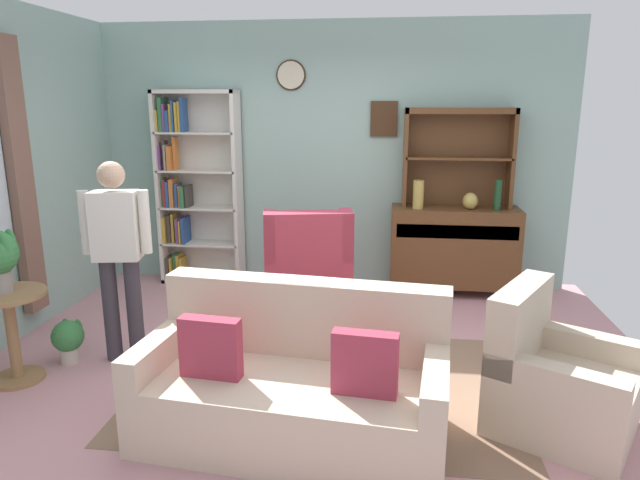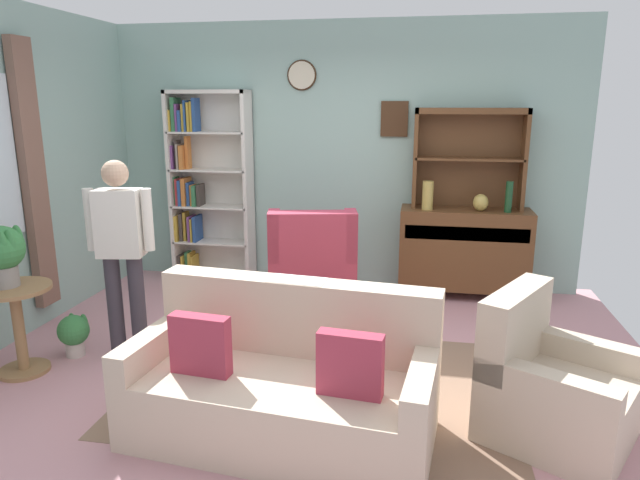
{
  "view_description": "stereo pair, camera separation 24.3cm",
  "coord_description": "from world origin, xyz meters",
  "px_view_note": "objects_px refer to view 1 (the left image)",
  "views": [
    {
      "loc": [
        0.61,
        -3.96,
        1.99
      ],
      "look_at": [
        0.1,
        0.2,
        0.95
      ],
      "focal_mm": 31.67,
      "sensor_mm": 36.0,
      "label": 1
    },
    {
      "loc": [
        0.85,
        -3.92,
        1.99
      ],
      "look_at": [
        0.1,
        0.2,
        0.95
      ],
      "focal_mm": 31.67,
      "sensor_mm": 36.0,
      "label": 2
    }
  ],
  "objects_px": {
    "vase_round": "(470,201)",
    "armchair_floral": "(556,385)",
    "bottle_wine": "(498,195)",
    "coffee_table": "(302,330)",
    "couch_floral": "(294,387)",
    "person_reading": "(117,248)",
    "vase_tall": "(418,194)",
    "potted_plant_small": "(68,338)",
    "sideboard": "(454,246)",
    "bookshelf": "(192,188)",
    "wingback_chair": "(307,278)",
    "plant_stand": "(11,327)",
    "book_stack": "(283,319)",
    "sideboard_hutch": "(458,144)"
  },
  "relations": [
    {
      "from": "vase_tall",
      "to": "plant_stand",
      "type": "distance_m",
      "value": 3.78
    },
    {
      "from": "armchair_floral",
      "to": "plant_stand",
      "type": "height_order",
      "value": "armchair_floral"
    },
    {
      "from": "bookshelf",
      "to": "sideboard",
      "type": "relative_size",
      "value": 1.62
    },
    {
      "from": "plant_stand",
      "to": "coffee_table",
      "type": "distance_m",
      "value": 2.08
    },
    {
      "from": "vase_round",
      "to": "potted_plant_small",
      "type": "height_order",
      "value": "vase_round"
    },
    {
      "from": "vase_tall",
      "to": "bottle_wine",
      "type": "bearing_deg",
      "value": -0.66
    },
    {
      "from": "couch_floral",
      "to": "plant_stand",
      "type": "height_order",
      "value": "couch_floral"
    },
    {
      "from": "sideboard_hutch",
      "to": "couch_floral",
      "type": "xyz_separation_m",
      "value": [
        -1.22,
        -2.89,
        -1.25
      ]
    },
    {
      "from": "sideboard",
      "to": "book_stack",
      "type": "bearing_deg",
      "value": -124.77
    },
    {
      "from": "couch_floral",
      "to": "bottle_wine",
      "type": "bearing_deg",
      "value": 59.09
    },
    {
      "from": "vase_round",
      "to": "book_stack",
      "type": "relative_size",
      "value": 1.01
    },
    {
      "from": "vase_tall",
      "to": "coffee_table",
      "type": "xyz_separation_m",
      "value": [
        -0.91,
        -1.93,
        -0.71
      ]
    },
    {
      "from": "bottle_wine",
      "to": "book_stack",
      "type": "distance_m",
      "value": 2.74
    },
    {
      "from": "wingback_chair",
      "to": "person_reading",
      "type": "xyz_separation_m",
      "value": [
        -1.3,
        -1.05,
        0.52
      ]
    },
    {
      "from": "sideboard",
      "to": "armchair_floral",
      "type": "relative_size",
      "value": 1.24
    },
    {
      "from": "couch_floral",
      "to": "person_reading",
      "type": "relative_size",
      "value": 1.21
    },
    {
      "from": "plant_stand",
      "to": "armchair_floral",
      "type": "bearing_deg",
      "value": -2.48
    },
    {
      "from": "armchair_floral",
      "to": "wingback_chair",
      "type": "height_order",
      "value": "wingback_chair"
    },
    {
      "from": "sideboard",
      "to": "wingback_chair",
      "type": "distance_m",
      "value": 1.67
    },
    {
      "from": "armchair_floral",
      "to": "sideboard",
      "type": "bearing_deg",
      "value": 98.36
    },
    {
      "from": "sideboard_hutch",
      "to": "couch_floral",
      "type": "distance_m",
      "value": 3.38
    },
    {
      "from": "bottle_wine",
      "to": "sideboard",
      "type": "bearing_deg",
      "value": 167.11
    },
    {
      "from": "bottle_wine",
      "to": "couch_floral",
      "type": "bearing_deg",
      "value": -120.91
    },
    {
      "from": "potted_plant_small",
      "to": "book_stack",
      "type": "height_order",
      "value": "book_stack"
    },
    {
      "from": "vase_round",
      "to": "plant_stand",
      "type": "xyz_separation_m",
      "value": [
        -3.47,
        -2.29,
        -0.59
      ]
    },
    {
      "from": "armchair_floral",
      "to": "potted_plant_small",
      "type": "height_order",
      "value": "armchair_floral"
    },
    {
      "from": "couch_floral",
      "to": "armchair_floral",
      "type": "relative_size",
      "value": 1.79
    },
    {
      "from": "vase_round",
      "to": "armchair_floral",
      "type": "bearing_deg",
      "value": -84.42
    },
    {
      "from": "vase_round",
      "to": "coffee_table",
      "type": "relative_size",
      "value": 0.21
    },
    {
      "from": "bookshelf",
      "to": "wingback_chair",
      "type": "bearing_deg",
      "value": -34.12
    },
    {
      "from": "sideboard_hutch",
      "to": "bookshelf",
      "type": "bearing_deg",
      "value": -179.49
    },
    {
      "from": "vase_round",
      "to": "sideboard_hutch",
      "type": "bearing_deg",
      "value": 126.48
    },
    {
      "from": "wingback_chair",
      "to": "potted_plant_small",
      "type": "distance_m",
      "value": 2.07
    },
    {
      "from": "person_reading",
      "to": "vase_round",
      "type": "bearing_deg",
      "value": 33.08
    },
    {
      "from": "armchair_floral",
      "to": "person_reading",
      "type": "bearing_deg",
      "value": 169.1
    },
    {
      "from": "vase_round",
      "to": "book_stack",
      "type": "distance_m",
      "value": 2.58
    },
    {
      "from": "potted_plant_small",
      "to": "book_stack",
      "type": "relative_size",
      "value": 2.0
    },
    {
      "from": "wingback_chair",
      "to": "coffee_table",
      "type": "distance_m",
      "value": 1.15
    },
    {
      "from": "sideboard",
      "to": "plant_stand",
      "type": "distance_m",
      "value": 4.09
    },
    {
      "from": "couch_floral",
      "to": "book_stack",
      "type": "xyz_separation_m",
      "value": [
        -0.2,
        0.73,
        0.14
      ]
    },
    {
      "from": "potted_plant_small",
      "to": "person_reading",
      "type": "distance_m",
      "value": 0.83
    },
    {
      "from": "vase_round",
      "to": "sideboard",
      "type": "bearing_deg",
      "value": 152.83
    },
    {
      "from": "sideboard_hutch",
      "to": "person_reading",
      "type": "distance_m",
      "value": 3.45
    },
    {
      "from": "couch_floral",
      "to": "armchair_floral",
      "type": "height_order",
      "value": "couch_floral"
    },
    {
      "from": "vase_round",
      "to": "coffee_table",
      "type": "height_order",
      "value": "vase_round"
    },
    {
      "from": "bottle_wine",
      "to": "couch_floral",
      "type": "height_order",
      "value": "bottle_wine"
    },
    {
      "from": "vase_tall",
      "to": "potted_plant_small",
      "type": "distance_m",
      "value": 3.47
    },
    {
      "from": "bottle_wine",
      "to": "person_reading",
      "type": "height_order",
      "value": "person_reading"
    },
    {
      "from": "bottle_wine",
      "to": "coffee_table",
      "type": "relative_size",
      "value": 0.39
    },
    {
      "from": "sideboard",
      "to": "vase_tall",
      "type": "height_order",
      "value": "vase_tall"
    }
  ]
}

